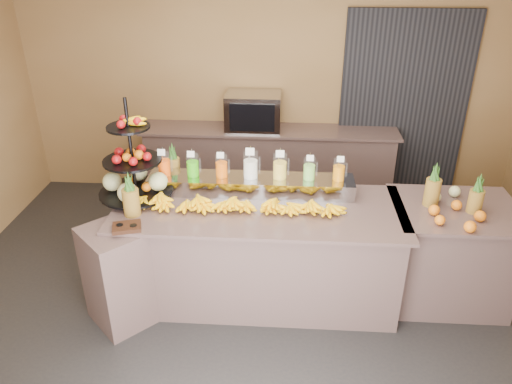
# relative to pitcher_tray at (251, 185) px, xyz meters

# --- Properties ---
(ground) EXTENTS (6.00, 6.00, 0.00)m
(ground) POSITION_rel_pitcher_tray_xyz_m (0.10, -0.58, -1.01)
(ground) COLOR black
(ground) RESTS_ON ground
(room_envelope) EXTENTS (6.04, 5.02, 2.82)m
(room_envelope) POSITION_rel_pitcher_tray_xyz_m (0.28, 0.21, 0.87)
(room_envelope) COLOR brown
(room_envelope) RESTS_ON ground
(buffet_counter) EXTENTS (2.75, 1.25, 0.93)m
(buffet_counter) POSITION_rel_pitcher_tray_xyz_m (-0.02, -0.32, -0.54)
(buffet_counter) COLOR #896663
(buffet_counter) RESTS_ON ground
(right_counter) EXTENTS (1.08, 0.88, 0.93)m
(right_counter) POSITION_rel_pitcher_tray_xyz_m (1.80, -0.18, -0.54)
(right_counter) COLOR #896663
(right_counter) RESTS_ON ground
(back_ledge) EXTENTS (3.10, 0.55, 0.93)m
(back_ledge) POSITION_rel_pitcher_tray_xyz_m (0.10, 1.67, -0.54)
(back_ledge) COLOR #896663
(back_ledge) RESTS_ON ground
(pitcher_tray) EXTENTS (1.85, 0.30, 0.15)m
(pitcher_tray) POSITION_rel_pitcher_tray_xyz_m (0.00, 0.00, 0.00)
(pitcher_tray) COLOR gray
(pitcher_tray) RESTS_ON buffet_counter
(juice_pitcher_orange_a) EXTENTS (0.12, 0.12, 0.28)m
(juice_pitcher_orange_a) POSITION_rel_pitcher_tray_xyz_m (-0.78, -0.00, 0.17)
(juice_pitcher_orange_a) COLOR silver
(juice_pitcher_orange_a) RESTS_ON pitcher_tray
(juice_pitcher_green) EXTENTS (0.11, 0.12, 0.27)m
(juice_pitcher_green) POSITION_rel_pitcher_tray_xyz_m (-0.52, -0.00, 0.17)
(juice_pitcher_green) COLOR silver
(juice_pitcher_green) RESTS_ON pitcher_tray
(juice_pitcher_orange_b) EXTENTS (0.11, 0.11, 0.27)m
(juice_pitcher_orange_b) POSITION_rel_pitcher_tray_xyz_m (-0.26, -0.00, 0.16)
(juice_pitcher_orange_b) COLOR silver
(juice_pitcher_orange_b) RESTS_ON pitcher_tray
(juice_pitcher_milk) EXTENTS (0.13, 0.14, 0.32)m
(juice_pitcher_milk) POSITION_rel_pitcher_tray_xyz_m (-0.00, -0.00, 0.18)
(juice_pitcher_milk) COLOR silver
(juice_pitcher_milk) RESTS_ON pitcher_tray
(juice_pitcher_lemon) EXTENTS (0.12, 0.13, 0.30)m
(juice_pitcher_lemon) POSITION_rel_pitcher_tray_xyz_m (0.26, -0.00, 0.18)
(juice_pitcher_lemon) COLOR silver
(juice_pitcher_lemon) RESTS_ON pitcher_tray
(juice_pitcher_lime) EXTENTS (0.11, 0.11, 0.26)m
(juice_pitcher_lime) POSITION_rel_pitcher_tray_xyz_m (0.52, -0.00, 0.16)
(juice_pitcher_lime) COLOR silver
(juice_pitcher_lime) RESTS_ON pitcher_tray
(juice_pitcher_orange_c) EXTENTS (0.11, 0.11, 0.26)m
(juice_pitcher_orange_c) POSITION_rel_pitcher_tray_xyz_m (0.78, -0.00, 0.16)
(juice_pitcher_orange_c) COLOR silver
(juice_pitcher_orange_c) RESTS_ON pitcher_tray
(banana_heap) EXTENTS (1.85, 0.17, 0.15)m
(banana_heap) POSITION_rel_pitcher_tray_xyz_m (-0.10, -0.30, -0.01)
(banana_heap) COLOR yellow
(banana_heap) RESTS_ON buffet_counter
(fruit_stand) EXTENTS (0.65, 0.65, 0.91)m
(fruit_stand) POSITION_rel_pitcher_tray_xyz_m (-0.97, -0.16, 0.16)
(fruit_stand) COLOR black
(fruit_stand) RESTS_ON buffet_counter
(condiment_caddy) EXTENTS (0.26, 0.22, 0.03)m
(condiment_caddy) POSITION_rel_pitcher_tray_xyz_m (-0.94, -0.70, -0.06)
(condiment_caddy) COLOR black
(condiment_caddy) RESTS_ON buffet_counter
(pineapple_left_a) EXTENTS (0.14, 0.14, 0.39)m
(pineapple_left_a) POSITION_rel_pitcher_tray_xyz_m (-0.95, -0.47, 0.07)
(pineapple_left_a) COLOR brown
(pineapple_left_a) RESTS_ON buffet_counter
(pineapple_left_b) EXTENTS (0.12, 0.12, 0.38)m
(pineapple_left_b) POSITION_rel_pitcher_tray_xyz_m (-0.75, 0.21, 0.07)
(pineapple_left_b) COLOR brown
(pineapple_left_b) RESTS_ON buffet_counter
(right_fruit_pile) EXTENTS (0.46, 0.44, 0.24)m
(right_fruit_pile) POSITION_rel_pitcher_tray_xyz_m (1.72, -0.29, 0.00)
(right_fruit_pile) COLOR brown
(right_fruit_pile) RESTS_ON right_counter
(oven_warmer) EXTENTS (0.66, 0.46, 0.43)m
(oven_warmer) POSITION_rel_pitcher_tray_xyz_m (-0.09, 1.67, 0.14)
(oven_warmer) COLOR gray
(oven_warmer) RESTS_ON back_ledge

